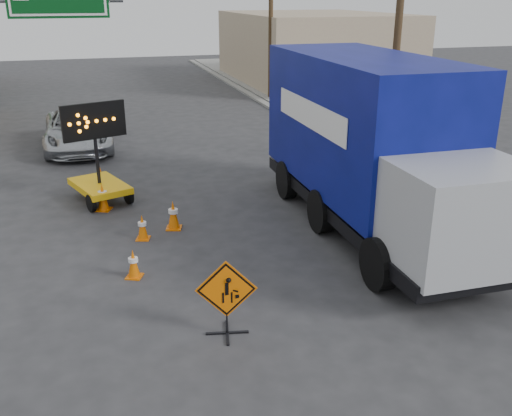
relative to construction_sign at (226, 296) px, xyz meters
name	(u,v)px	position (x,y,z in m)	size (l,w,h in m)	color
ground	(257,354)	(0.36, -0.76, -0.79)	(100.00, 100.00, 0.00)	#2D2D30
curb_right	(315,133)	(7.56, 14.24, -0.73)	(0.40, 60.00, 0.12)	gray
sidewalk_right	(362,129)	(9.86, 14.24, -0.71)	(4.00, 60.00, 0.15)	gray
building_right_far	(312,48)	(13.36, 29.24, 1.51)	(10.00, 14.00, 4.60)	tan
highway_gantry	(25,14)	(-4.08, 17.19, 4.28)	(6.18, 0.38, 6.90)	slate
utility_pole_near	(398,31)	(8.36, 9.24, 3.89)	(1.80, 0.26, 9.00)	#442F1D
utility_pole_far	(271,16)	(8.36, 23.24, 3.89)	(1.80, 0.26, 9.00)	#442F1D
construction_sign	(226,296)	(0.00, 0.00, 0.00)	(1.10, 0.79, 1.49)	black
arrow_board	(99,180)	(-1.93, 8.07, -0.12)	(1.88, 2.39, 2.97)	#F5B40D
pickup_truck	(78,130)	(-2.49, 14.71, -0.02)	(2.54, 5.51, 1.53)	#B6BABE
box_truck	(371,155)	(4.82, 3.93, 1.21)	(3.07, 9.33, 4.42)	black
cone_a	(133,263)	(-1.43, 2.76, -0.46)	(0.45, 0.45, 0.66)	#E76404
cone_b	(142,227)	(-1.02, 4.81, -0.46)	(0.42, 0.42, 0.66)	#E76404
cone_c	(173,215)	(-0.16, 5.28, -0.40)	(0.49, 0.49, 0.78)	#E76404
cone_d	(103,197)	(-1.89, 7.24, -0.39)	(0.54, 0.54, 0.81)	#E76404
cone_e	(101,177)	(-1.85, 9.38, -0.45)	(0.38, 0.38, 0.68)	#E76404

